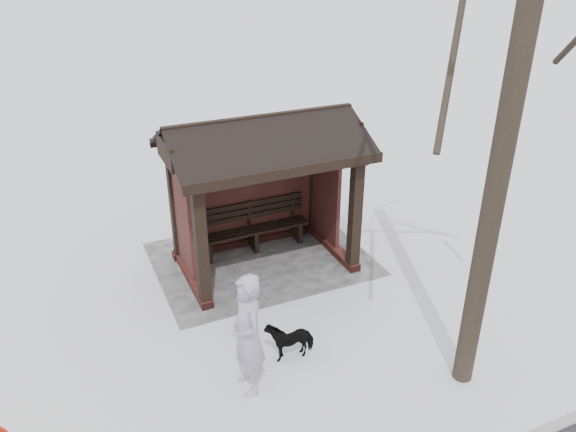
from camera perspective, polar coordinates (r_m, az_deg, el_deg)
name	(u,v)px	position (r m, az deg, el deg)	size (l,w,h in m)	color
ground	(265,264)	(11.37, -2.37, -4.87)	(120.00, 120.00, 0.00)	silver
trampled_patch	(261,259)	(11.52, -2.74, -4.36)	(4.20, 3.20, 0.02)	gray
bus_shelter	(259,161)	(10.54, -2.91, 5.63)	(3.60, 2.40, 3.09)	#3B1815
pedestrian	(247,335)	(8.02, -4.16, -11.99)	(0.69, 0.45, 1.90)	#A59AB5
dog	(290,338)	(8.96, 0.17, -12.28)	(0.34, 0.75, 0.63)	black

